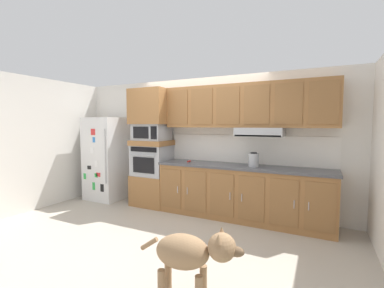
{
  "coord_description": "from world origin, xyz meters",
  "views": [
    {
      "loc": [
        2.07,
        -3.56,
        1.61
      ],
      "look_at": [
        0.16,
        0.3,
        1.29
      ],
      "focal_mm": 24.51,
      "sensor_mm": 36.0,
      "label": 1
    }
  ],
  "objects_px": {
    "screwdriver": "(189,161)",
    "refrigerator": "(106,158)",
    "electric_kettle": "(254,160)",
    "microwave": "(152,132)",
    "dog": "(192,253)",
    "built_in_oven": "(152,160)"
  },
  "relations": [
    {
      "from": "dog",
      "to": "microwave",
      "type": "bearing_deg",
      "value": 120.82
    },
    {
      "from": "screwdriver",
      "to": "electric_kettle",
      "type": "xyz_separation_m",
      "value": [
        1.19,
        -0.02,
        0.1
      ]
    },
    {
      "from": "microwave",
      "to": "screwdriver",
      "type": "height_order",
      "value": "microwave"
    },
    {
      "from": "screwdriver",
      "to": "electric_kettle",
      "type": "bearing_deg",
      "value": -0.83
    },
    {
      "from": "screwdriver",
      "to": "electric_kettle",
      "type": "height_order",
      "value": "electric_kettle"
    },
    {
      "from": "built_in_oven",
      "to": "electric_kettle",
      "type": "distance_m",
      "value": 2.04
    },
    {
      "from": "refrigerator",
      "to": "electric_kettle",
      "type": "height_order",
      "value": "refrigerator"
    },
    {
      "from": "microwave",
      "to": "screwdriver",
      "type": "xyz_separation_m",
      "value": [
        0.85,
        -0.03,
        -0.53
      ]
    },
    {
      "from": "refrigerator",
      "to": "built_in_oven",
      "type": "relative_size",
      "value": 2.51
    },
    {
      "from": "screwdriver",
      "to": "refrigerator",
      "type": "bearing_deg",
      "value": -178.92
    },
    {
      "from": "microwave",
      "to": "electric_kettle",
      "type": "xyz_separation_m",
      "value": [
        2.04,
        -0.05,
        -0.43
      ]
    },
    {
      "from": "refrigerator",
      "to": "dog",
      "type": "distance_m",
      "value": 3.88
    },
    {
      "from": "dog",
      "to": "built_in_oven",
      "type": "bearing_deg",
      "value": 120.82
    },
    {
      "from": "built_in_oven",
      "to": "electric_kettle",
      "type": "bearing_deg",
      "value": -1.33
    },
    {
      "from": "screwdriver",
      "to": "dog",
      "type": "height_order",
      "value": "screwdriver"
    },
    {
      "from": "screwdriver",
      "to": "dog",
      "type": "distance_m",
      "value": 2.58
    },
    {
      "from": "microwave",
      "to": "electric_kettle",
      "type": "height_order",
      "value": "microwave"
    },
    {
      "from": "refrigerator",
      "to": "screwdriver",
      "type": "height_order",
      "value": "refrigerator"
    },
    {
      "from": "built_in_oven",
      "to": "screwdriver",
      "type": "xyz_separation_m",
      "value": [
        0.85,
        -0.03,
        0.03
      ]
    },
    {
      "from": "microwave",
      "to": "refrigerator",
      "type": "bearing_deg",
      "value": -176.64
    },
    {
      "from": "refrigerator",
      "to": "microwave",
      "type": "height_order",
      "value": "refrigerator"
    },
    {
      "from": "microwave",
      "to": "dog",
      "type": "xyz_separation_m",
      "value": [
        2.01,
        -2.28,
        -1.0
      ]
    }
  ]
}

